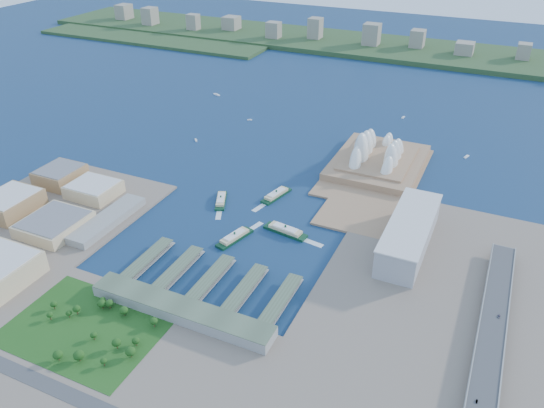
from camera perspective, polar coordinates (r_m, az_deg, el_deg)
The scene contains 25 objects.
ground at distance 648.67m, azimuth -4.26°, elevation -4.29°, with size 3000.00×3000.00×0.00m, color #0F2649.
west_land at distance 727.42m, azimuth -26.06°, elevation -3.35°, with size 220.00×390.00×3.00m, color #786A5C.
south_land at distance 519.60m, azimuth -15.81°, elevation -16.14°, with size 720.00×180.00×3.00m, color #786A5C.
east_land at distance 553.26m, azimuth 16.02°, elevation -12.70°, with size 240.00×500.00×3.00m, color #786A5C.
peninsula at distance 825.60m, azimuth 11.09°, elevation 3.48°, with size 135.00×220.00×3.00m, color #9B7554.
far_shore at distance 1510.31m, azimuth 14.44°, elevation 15.76°, with size 2200.00×260.00×12.00m, color #2D4926.
opera_house at distance 830.71m, azimuth 11.49°, elevation 5.95°, with size 134.00×180.00×58.00m, color white, non-canonical shape.
toaster_building at distance 648.56m, azimuth 14.54°, elevation -3.14°, with size 45.00×155.00×35.00m, color #97979D.
expressway at distance 541.36m, azimuth 22.31°, elevation -14.19°, with size 26.00×340.00×11.85m, color gray, non-canonical shape.
west_buildings at distance 737.88m, azimuth -24.37°, elevation -1.04°, with size 200.00×280.00×27.00m, color #99754C, non-canonical shape.
ferry_wharves at distance 588.66m, azimuth -6.58°, elevation -8.03°, with size 184.00×90.00×9.30m, color #4A5943, non-canonical shape.
terminal_building at distance 547.81m, azimuth -9.75°, elevation -11.21°, with size 200.00×28.00×12.00m, color gray.
park at distance 555.88m, azimuth -19.56°, elevation -11.86°, with size 150.00×110.00×16.00m, color #194714, non-canonical shape.
far_skyline at distance 1483.40m, azimuth 14.44°, elevation 16.84°, with size 1900.00×140.00×55.00m, color gray, non-canonical shape.
ferry_a at distance 733.36m, azimuth -5.52°, elevation 0.57°, with size 12.79×50.23×9.50m, color #0D351D, non-canonical shape.
ferry_b at distance 742.14m, azimuth 0.47°, elevation 1.15°, with size 13.90×54.59×10.32m, color #0D351D, non-canonical shape.
ferry_c at distance 653.53m, azimuth -4.04°, elevation -3.44°, with size 13.91×54.65×10.33m, color #0D351D, non-canonical shape.
ferry_d at distance 664.27m, azimuth 1.45°, elevation -2.71°, with size 14.75×57.93×10.95m, color #0D351D, non-canonical shape.
boat_a at distance 926.63m, azimuth -8.19°, elevation 6.83°, with size 2.98×11.92×2.30m, color white, non-canonical shape.
boat_b at distance 1004.71m, azimuth -2.42°, elevation 9.05°, with size 3.20×9.14×2.47m, color white, non-canonical shape.
boat_c at distance 913.00m, azimuth 20.19°, elevation 4.83°, with size 3.80×13.03×2.93m, color white, non-canonical shape.
boat_d at distance 1143.24m, azimuth -5.97°, elevation 11.65°, with size 3.86×17.64×2.98m, color white, non-canonical shape.
boat_e at distance 1045.85m, azimuth 13.92°, elevation 9.06°, with size 3.36×10.56×2.59m, color white, non-canonical shape.
car_b at distance 485.38m, azimuth 21.17°, elevation -19.18°, with size 1.31×3.77×1.24m, color slate.
car_c at distance 568.53m, azimuth 23.23°, elevation -11.04°, with size 1.99×4.90×1.42m, color slate.
Camera 1 is at (265.67, -461.37, 370.58)m, focal length 35.00 mm.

